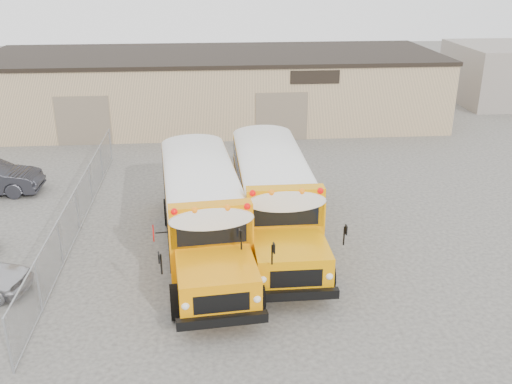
{
  "coord_description": "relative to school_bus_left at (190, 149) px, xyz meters",
  "views": [
    {
      "loc": [
        -0.48,
        -19.02,
        10.45
      ],
      "look_at": [
        1.36,
        2.61,
        1.6
      ],
      "focal_mm": 40.0,
      "sensor_mm": 36.0,
      "label": 1
    }
  ],
  "objects": [
    {
      "name": "school_bus_right",
      "position": [
        3.45,
        1.26,
        0.0
      ],
      "size": [
        2.98,
        11.21,
        3.28
      ],
      "color": "orange",
      "rests_on": "ground"
    },
    {
      "name": "ground",
      "position": [
        1.43,
        -7.74,
        -1.89
      ],
      "size": [
        120.0,
        120.0,
        0.0
      ],
      "primitive_type": "plane",
      "color": "#43413E",
      "rests_on": "ground"
    },
    {
      "name": "tarp_bundle",
      "position": [
        2.4,
        -7.31,
        -1.19
      ],
      "size": [
        1.05,
        1.0,
        1.37
      ],
      "color": "black",
      "rests_on": "ground"
    },
    {
      "name": "chainlink_fence",
      "position": [
        -4.57,
        -4.74,
        -0.99
      ],
      "size": [
        0.07,
        18.07,
        1.81
      ],
      "color": "#979A9F",
      "rests_on": "ground"
    },
    {
      "name": "school_bus_left",
      "position": [
        0.0,
        0.0,
        0.0
      ],
      "size": [
        3.75,
        11.38,
        3.27
      ],
      "color": "orange",
      "rests_on": "ground"
    },
    {
      "name": "warehouse",
      "position": [
        1.43,
        12.25,
        0.48
      ],
      "size": [
        30.2,
        10.2,
        4.67
      ],
      "color": "tan",
      "rests_on": "ground"
    }
  ]
}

